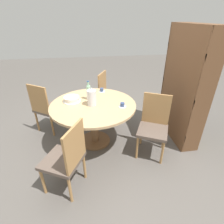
% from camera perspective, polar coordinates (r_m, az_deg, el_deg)
% --- Properties ---
extents(ground_plane, '(14.00, 14.00, 0.00)m').
position_cam_1_polar(ground_plane, '(3.07, -5.50, -9.37)').
color(ground_plane, '#56514C').
extents(dining_table, '(1.31, 1.31, 0.71)m').
position_cam_1_polar(dining_table, '(2.75, -6.06, 0.21)').
color(dining_table, brown).
rests_on(dining_table, ground_plane).
extents(chair_a, '(0.56, 0.56, 0.92)m').
position_cam_1_polar(chair_a, '(3.60, -1.15, 5.77)').
color(chair_a, '#A87A47').
rests_on(chair_a, ground_plane).
extents(chair_b, '(0.58, 0.58, 0.92)m').
position_cam_1_polar(chair_b, '(3.29, -20.65, 1.50)').
color(chair_b, '#A87A47').
rests_on(chair_b, ground_plane).
extents(chair_c, '(0.56, 0.56, 0.92)m').
position_cam_1_polar(chair_c, '(2.12, -14.60, -14.22)').
color(chair_c, '#A87A47').
rests_on(chair_c, ground_plane).
extents(chair_d, '(0.56, 0.56, 0.92)m').
position_cam_1_polar(chair_d, '(2.66, 13.45, -4.08)').
color(chair_d, '#A87A47').
rests_on(chair_d, ground_plane).
extents(bookshelf, '(1.02, 0.28, 1.81)m').
position_cam_1_polar(bookshelf, '(3.04, 22.10, 7.15)').
color(bookshelf, brown).
rests_on(bookshelf, ground_plane).
extents(coffee_pot, '(0.14, 0.14, 0.28)m').
position_cam_1_polar(coffee_pot, '(2.61, -6.65, 4.82)').
color(coffee_pot, silver).
rests_on(coffee_pot, dining_table).
extents(water_bottle, '(0.07, 0.07, 0.30)m').
position_cam_1_polar(water_bottle, '(2.80, -7.64, 6.48)').
color(water_bottle, '#99C6A3').
rests_on(water_bottle, dining_table).
extents(cake_main, '(0.27, 0.27, 0.08)m').
position_cam_1_polar(cake_main, '(2.81, -13.02, 4.10)').
color(cake_main, white).
rests_on(cake_main, dining_table).
extents(cup_a, '(0.12, 0.12, 0.06)m').
position_cam_1_polar(cup_a, '(2.58, 3.41, 2.24)').
color(cup_a, white).
rests_on(cup_a, dining_table).
extents(cup_b, '(0.12, 0.12, 0.06)m').
position_cam_1_polar(cup_b, '(3.12, -3.38, 7.09)').
color(cup_b, white).
rests_on(cup_b, dining_table).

